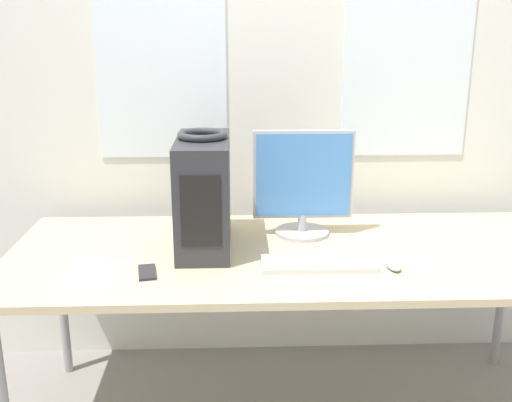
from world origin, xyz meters
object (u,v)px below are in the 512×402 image
pc_tower (204,193)px  monitor_main (303,184)px  mouse (393,265)px  keyboard (318,263)px  cell_phone (147,272)px  headphones (202,135)px

pc_tower → monitor_main: 0.42m
mouse → keyboard: bearing=174.0°
cell_phone → monitor_main: bearing=23.6°
monitor_main → cell_phone: monitor_main is taller
headphones → mouse: headphones is taller
pc_tower → keyboard: size_ratio=1.13×
monitor_main → mouse: 0.52m
pc_tower → mouse: size_ratio=4.46×
monitor_main → cell_phone: size_ratio=3.14×
monitor_main → pc_tower: bearing=-162.8°
monitor_main → mouse: bearing=-52.7°
headphones → monitor_main: size_ratio=0.43×
keyboard → mouse: 0.27m
headphones → monitor_main: bearing=17.1°
headphones → cell_phone: (-0.19, -0.27, -0.44)m
pc_tower → monitor_main: bearing=17.2°
pc_tower → keyboard: (0.42, -0.23, -0.20)m
headphones → mouse: 0.85m
monitor_main → keyboard: size_ratio=1.06×
headphones → monitor_main: 0.48m
headphones → cell_phone: bearing=-125.4°
mouse → cell_phone: size_ratio=0.75×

